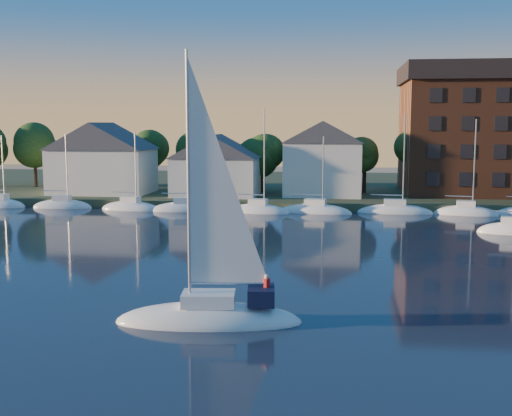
% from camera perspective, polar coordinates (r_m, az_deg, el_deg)
% --- Properties ---
extents(ground, '(260.00, 260.00, 0.00)m').
position_cam_1_polar(ground, '(30.16, -13.24, -13.10)').
color(ground, black).
rests_on(ground, ground).
extents(shoreline_land, '(160.00, 50.00, 2.00)m').
position_cam_1_polar(shoreline_land, '(102.40, 1.67, 1.64)').
color(shoreline_land, '#354025').
rests_on(shoreline_land, ground).
extents(wooden_dock, '(120.00, 3.00, 1.00)m').
position_cam_1_polar(wooden_dock, '(79.71, 0.01, -0.05)').
color(wooden_dock, brown).
rests_on(wooden_dock, ground).
extents(clubhouse_west, '(13.65, 9.45, 9.64)m').
position_cam_1_polar(clubhouse_west, '(90.41, -13.49, 4.42)').
color(clubhouse_west, white).
rests_on(clubhouse_west, shoreline_land).
extents(clubhouse_centre, '(11.55, 8.40, 8.08)m').
position_cam_1_polar(clubhouse_centre, '(85.08, -3.58, 3.90)').
color(clubhouse_centre, white).
rests_on(clubhouse_centre, shoreline_land).
extents(clubhouse_east, '(10.50, 8.40, 9.80)m').
position_cam_1_polar(clubhouse_east, '(85.49, 5.96, 4.47)').
color(clubhouse_east, white).
rests_on(clubhouse_east, shoreline_land).
extents(tree_line, '(93.40, 5.40, 8.90)m').
position_cam_1_polar(tree_line, '(89.78, 2.19, 5.40)').
color(tree_line, '#332417').
rests_on(tree_line, shoreline_land).
extents(moored_fleet, '(87.50, 2.40, 12.05)m').
position_cam_1_polar(moored_fleet, '(76.75, -0.28, -0.27)').
color(moored_fleet, white).
rests_on(moored_fleet, ground).
extents(hero_sailboat, '(10.26, 4.32, 15.33)m').
position_cam_1_polar(hero_sailboat, '(34.53, -3.98, -9.13)').
color(hero_sailboat, white).
rests_on(hero_sailboat, ground).
extents(drifting_sailboat_right, '(6.34, 3.42, 9.93)m').
position_cam_1_polar(drifting_sailboat_right, '(66.15, 21.61, -2.06)').
color(drifting_sailboat_right, white).
rests_on(drifting_sailboat_right, ground).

